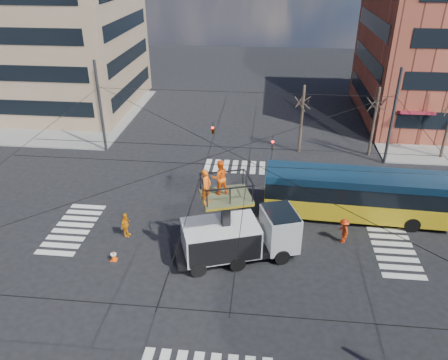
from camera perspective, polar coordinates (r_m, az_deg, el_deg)
ground at (r=27.35m, az=0.48°, el=-7.52°), size 120.00×120.00×0.00m
sidewalk_nw at (r=51.45m, az=-21.26°, el=8.15°), size 18.00×18.00×0.12m
crosswalks at (r=27.34m, az=0.48°, el=-7.50°), size 22.40×22.40×0.02m
overhead_network at (r=25.47m, az=0.44°, el=0.90°), size 24.24×24.24×8.00m
tree_a at (r=37.52m, az=10.30°, el=10.07°), size 2.00×2.00×6.00m
tree_b at (r=38.45m, az=19.36°, el=9.38°), size 2.00×2.00×6.00m
utility_truck at (r=24.67m, az=2.01°, el=-6.17°), size 7.37×4.43×6.15m
city_bus at (r=29.70m, az=16.78°, el=-1.80°), size 11.84×3.15×3.20m
traffic_cone at (r=26.16m, az=-14.23°, el=-9.55°), size 0.36×0.36×0.63m
worker_ground at (r=27.69m, az=-12.72°, el=-5.74°), size 0.59×1.03×1.65m
flagger at (r=27.47m, az=15.34°, el=-6.43°), size 0.84×1.16×1.62m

